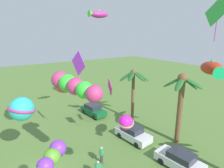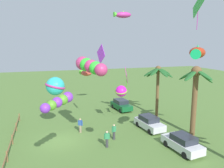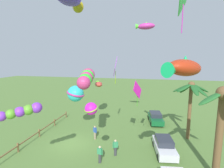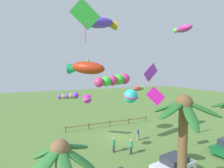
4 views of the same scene
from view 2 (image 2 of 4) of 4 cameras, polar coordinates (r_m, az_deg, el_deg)
The scene contains 20 objects.
ground_plane at distance 22.87m, azimuth -12.80°, elevation -14.28°, with size 120.00×120.00×0.00m, color #567A38.
palm_tree_1 at distance 23.72m, azimuth 20.92°, elevation -0.56°, with size 3.80×3.67×7.29m.
palm_tree_2 at distance 28.72m, azimuth 11.89°, elevation 1.84°, with size 3.94×4.02×6.72m.
rail_fence at distance 23.50m, azimuth -24.51°, elevation -12.71°, with size 13.59×0.12×0.95m.
parked_car_0 at distance 32.00m, azimuth 2.40°, elevation -5.41°, with size 4.09×2.21×1.51m.
parked_car_1 at distance 25.28m, azimuth 9.66°, elevation -9.90°, with size 4.09×2.21×1.51m.
parked_car_2 at distance 21.19m, azimuth 17.83°, elevation -14.37°, with size 4.09×2.19×1.51m.
spectator_0 at distance 20.83m, azimuth -1.33°, elevation -14.10°, with size 0.29×0.54×1.59m.
spectator_1 at distance 24.24m, azimuth -8.25°, elevation -10.60°, with size 0.40×0.48×1.59m.
spectator_2 at distance 22.38m, azimuth 0.51°, elevation -12.31°, with size 0.36×0.52×1.59m.
kite_fish_0 at distance 22.54m, azimuth -6.90°, elevation 2.88°, with size 1.85×1.32×0.73m.
kite_tube_1 at distance 15.00m, azimuth -13.73°, elevation -4.48°, with size 2.19×2.24×0.95m.
kite_diamond_2 at distance 22.99m, azimuth 3.79°, elevation 2.18°, with size 1.74×0.72×2.57m.
kite_fish_3 at distance 17.40m, azimuth 21.28°, elevation 7.59°, with size 2.50×2.40×1.10m.
kite_tube_4 at distance 19.38m, azimuth -5.77°, elevation 4.73°, with size 4.63×2.06×1.44m.
kite_ball_5 at distance 16.63m, azimuth 2.42°, elevation -1.85°, with size 1.28×1.28×0.86m.
kite_ball_6 at distance 23.16m, azimuth -14.53°, elevation -0.53°, with size 2.27×2.26×1.89m.
kite_fish_8 at distance 25.72m, azimuth 2.71°, elevation 17.54°, with size 0.92×2.06×0.85m.
kite_diamond_10 at distance 17.51m, azimuth 21.55°, elevation 18.63°, with size 1.91×0.59×2.72m.
kite_diamond_11 at distance 23.18m, azimuth -2.91°, elevation 7.73°, with size 2.10×0.35×2.93m.
Camera 2 is at (20.79, -1.35, 9.44)m, focal length 35.16 mm.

